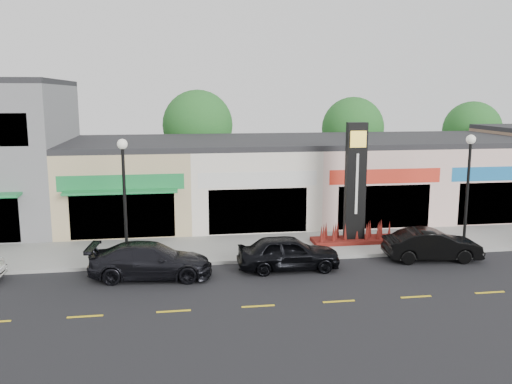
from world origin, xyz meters
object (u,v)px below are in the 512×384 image
at_px(lamp_west_near, 124,188).
at_px(car_black_sedan, 288,253).
at_px(car_black_conv, 432,245).
at_px(lamp_east_near, 468,180).
at_px(pylon_sign, 355,201).
at_px(car_dark_sedan, 151,261).

bearing_deg(lamp_west_near, car_black_sedan, -12.80).
bearing_deg(car_black_conv, lamp_east_near, -55.42).
bearing_deg(car_black_conv, car_black_sedan, 98.28).
xyz_separation_m(lamp_west_near, pylon_sign, (11.00, 1.70, -1.20)).
xyz_separation_m(pylon_sign, car_black_conv, (2.71, -2.96, -1.56)).
height_order(lamp_west_near, pylon_sign, pylon_sign).
relative_size(lamp_west_near, car_dark_sedan, 1.09).
bearing_deg(car_black_sedan, car_dark_sedan, 92.57).
xyz_separation_m(lamp_west_near, car_dark_sedan, (1.10, -1.76, -2.75)).
height_order(lamp_west_near, car_dark_sedan, lamp_west_near).
xyz_separation_m(lamp_west_near, car_black_sedan, (6.94, -1.58, -2.73)).
relative_size(pylon_sign, car_black_sedan, 1.36).
bearing_deg(lamp_east_near, pylon_sign, 161.25).
distance_m(lamp_west_near, car_black_conv, 14.04).
xyz_separation_m(car_black_sedan, car_black_conv, (6.77, 0.31, -0.04)).
distance_m(car_dark_sedan, car_black_conv, 12.62).
xyz_separation_m(lamp_east_near, car_black_sedan, (-9.06, -1.58, -2.73)).
bearing_deg(pylon_sign, lamp_west_near, -171.23).
height_order(lamp_west_near, lamp_east_near, same).
height_order(lamp_east_near, pylon_sign, pylon_sign).
height_order(lamp_west_near, car_black_sedan, lamp_west_near).
height_order(lamp_east_near, car_black_conv, lamp_east_near).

